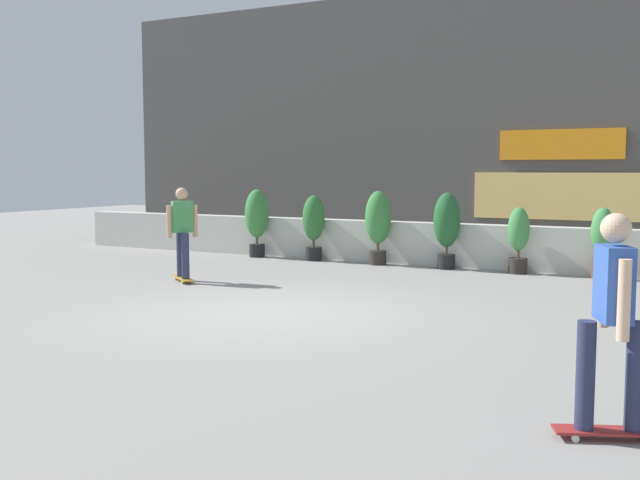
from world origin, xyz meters
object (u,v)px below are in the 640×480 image
object	(u,v)px
potted_plant_0	(257,217)
skater_foreground	(613,315)
potted_plant_2	(378,222)
potted_plant_5	(603,239)
potted_plant_1	(314,223)
potted_plant_3	(447,224)
potted_plant_4	(519,237)
skater_far_right	(182,230)

from	to	relation	value
potted_plant_0	skater_foreground	size ratio (longest dim) A/B	0.92
potted_plant_2	potted_plant_5	distance (m)	4.49
potted_plant_1	potted_plant_0	bearing A→B (deg)	180.00
potted_plant_2	potted_plant_3	distance (m)	1.51
potted_plant_0	potted_plant_5	distance (m)	7.52
potted_plant_4	potted_plant_3	bearing A→B (deg)	180.00
potted_plant_2	skater_far_right	bearing A→B (deg)	-119.47
potted_plant_4	skater_far_right	world-z (taller)	skater_far_right
skater_far_right	potted_plant_3	bearing A→B (deg)	46.24
potted_plant_0	potted_plant_4	bearing A→B (deg)	-0.00
potted_plant_2	skater_far_right	xyz separation A→B (m)	(-2.18, -3.85, 0.02)
potted_plant_3	potted_plant_5	world-z (taller)	potted_plant_3
potted_plant_4	skater_foreground	bearing A→B (deg)	-73.53
potted_plant_2	potted_plant_5	size ratio (longest dim) A/B	1.19
potted_plant_2	potted_plant_4	world-z (taller)	potted_plant_2
potted_plant_2	skater_far_right	size ratio (longest dim) A/B	0.93
potted_plant_5	skater_far_right	world-z (taller)	skater_far_right
potted_plant_2	potted_plant_1	bearing A→B (deg)	180.00
skater_far_right	potted_plant_0	bearing A→B (deg)	102.53
potted_plant_5	skater_foreground	distance (m)	8.70
potted_plant_4	potted_plant_2	bearing A→B (deg)	180.00
potted_plant_4	skater_far_right	size ratio (longest dim) A/B	0.76
potted_plant_1	potted_plant_2	distance (m)	1.55
potted_plant_5	potted_plant_0	bearing A→B (deg)	180.00
potted_plant_3	skater_far_right	world-z (taller)	skater_far_right
skater_far_right	potted_plant_2	bearing A→B (deg)	60.53
potted_plant_0	potted_plant_3	bearing A→B (deg)	0.00
potted_plant_1	potted_plant_4	bearing A→B (deg)	-0.00
potted_plant_1	potted_plant_5	distance (m)	6.03
potted_plant_1	potted_plant_4	size ratio (longest dim) A/B	1.12
potted_plant_0	potted_plant_2	bearing A→B (deg)	0.00
potted_plant_1	potted_plant_4	world-z (taller)	potted_plant_1
potted_plant_0	potted_plant_5	bearing A→B (deg)	0.00
skater_foreground	skater_far_right	distance (m)	9.06
potted_plant_1	potted_plant_2	xyz separation A→B (m)	(1.55, 0.00, 0.08)
potted_plant_5	skater_foreground	world-z (taller)	skater_foreground
potted_plant_0	skater_far_right	distance (m)	3.94
skater_foreground	skater_far_right	world-z (taller)	same
potted_plant_3	skater_foreground	world-z (taller)	skater_foreground
potted_plant_1	skater_foreground	world-z (taller)	skater_foreground
potted_plant_4	skater_far_right	xyz separation A→B (m)	(-5.13, -3.85, 0.22)
potted_plant_0	potted_plant_1	bearing A→B (deg)	0.00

